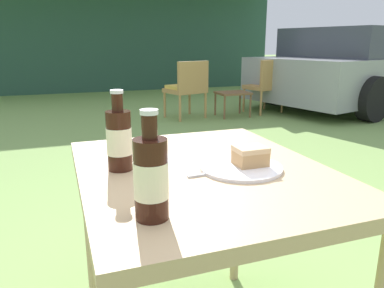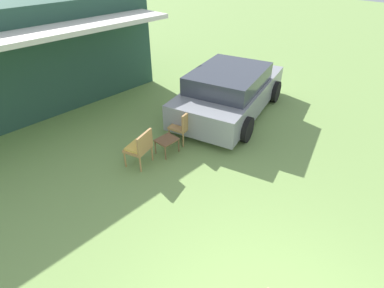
{
  "view_description": "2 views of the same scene",
  "coord_description": "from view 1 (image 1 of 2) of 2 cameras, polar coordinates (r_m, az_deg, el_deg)",
  "views": [
    {
      "loc": [
        -0.4,
        -1.0,
        1.1
      ],
      "look_at": [
        0.0,
        0.1,
        0.78
      ],
      "focal_mm": 35.0,
      "sensor_mm": 36.0,
      "label": 1
    },
    {
      "loc": [
        -1.72,
        -0.27,
        4.1
      ],
      "look_at": [
        1.78,
        3.02,
        0.9
      ],
      "focal_mm": 28.0,
      "sensor_mm": 36.0,
      "label": 2
    }
  ],
  "objects": [
    {
      "name": "patio_table",
      "position": [
        1.17,
        1.68,
        -7.05
      ],
      "size": [
        0.73,
        0.89,
        0.73
      ],
      "color": "tan",
      "rests_on": "ground_plane"
    },
    {
      "name": "cola_bottle_far",
      "position": [
        0.8,
        -6.27,
        -5.03
      ],
      "size": [
        0.07,
        0.07,
        0.24
      ],
      "color": "black",
      "rests_on": "patio_table"
    },
    {
      "name": "cabin_building",
      "position": [
        10.96,
        -15.41,
        16.61
      ],
      "size": [
        8.45,
        5.49,
        2.91
      ],
      "color": "#284C3D",
      "rests_on": "ground_plane"
    },
    {
      "name": "garden_side_table",
      "position": [
        5.75,
        6.24,
        7.41
      ],
      "size": [
        0.48,
        0.4,
        0.37
      ],
      "color": "brown",
      "rests_on": "ground_plane"
    },
    {
      "name": "cake_on_plate",
      "position": [
        1.14,
        8.01,
        -2.85
      ],
      "size": [
        0.25,
        0.25,
        0.07
      ],
      "color": "white",
      "rests_on": "patio_table"
    },
    {
      "name": "fork",
      "position": [
        1.1,
        4.14,
        -4.33
      ],
      "size": [
        0.2,
        0.02,
        0.01
      ],
      "color": "silver",
      "rests_on": "patio_table"
    },
    {
      "name": "cola_bottle_near",
      "position": [
        1.12,
        -11.05,
        0.75
      ],
      "size": [
        0.07,
        0.07,
        0.24
      ],
      "color": "black",
      "rests_on": "patio_table"
    },
    {
      "name": "wicker_chair_plain",
      "position": [
        6.1,
        11.42,
        9.14
      ],
      "size": [
        0.61,
        0.56,
        0.84
      ],
      "rotation": [
        0.0,
        0.0,
        3.37
      ],
      "color": "#B2844C",
      "rests_on": "ground_plane"
    },
    {
      "name": "parked_car",
      "position": [
        7.44,
        24.59,
        10.44
      ],
      "size": [
        4.53,
        2.89,
        1.33
      ],
      "rotation": [
        0.0,
        0.0,
        0.26
      ],
      "color": "gray",
      "rests_on": "ground_plane"
    },
    {
      "name": "wicker_chair_cushioned",
      "position": [
        5.55,
        -0.72,
        8.81
      ],
      "size": [
        0.63,
        0.59,
        0.84
      ],
      "rotation": [
        0.0,
        0.0,
        3.44
      ],
      "color": "#B2844C",
      "rests_on": "ground_plane"
    }
  ]
}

